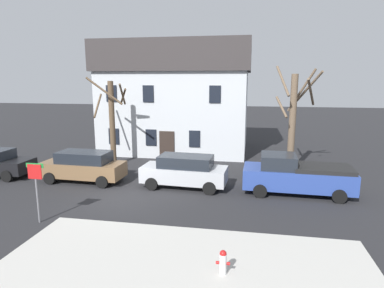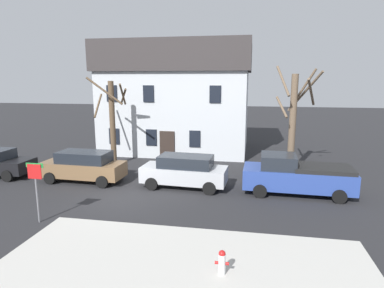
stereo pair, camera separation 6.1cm
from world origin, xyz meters
name	(u,v)px [view 2 (the right image)]	position (x,y,z in m)	size (l,w,h in m)	color
ground_plane	(123,197)	(0.00, 0.00, 0.00)	(120.00, 120.00, 0.00)	#262628
sidewalk_slab	(181,275)	(4.26, -6.06, 0.06)	(11.75, 6.09, 0.12)	#B7B5AD
building_main	(178,96)	(0.13, 12.07, 4.43)	(11.82, 8.10, 8.68)	silver
tree_bare_near	(112,119)	(-3.10, 6.06, 3.16)	(2.38, 2.47, 5.97)	brown
tree_bare_mid	(294,118)	(8.72, 6.00, 3.48)	(2.69, 2.87, 6.63)	brown
car_brown_wagon	(84,166)	(-3.23, 2.13, 0.92)	(4.76, 2.10, 1.77)	brown
car_silver_wagon	(185,171)	(2.70, 2.12, 0.92)	(4.69, 2.19, 1.77)	#B7BABF
pickup_truck_blue	(296,175)	(8.54, 2.15, 0.98)	(5.51, 2.41, 2.02)	#2D4799
fire_hydrant	(222,262)	(5.46, -5.89, 0.51)	(0.42, 0.22, 0.75)	silver
street_sign_pole	(36,181)	(-2.31, -3.38, 1.77)	(0.76, 0.07, 2.51)	slate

